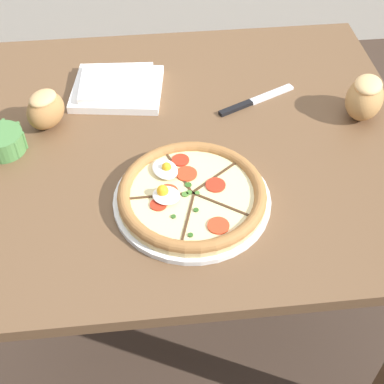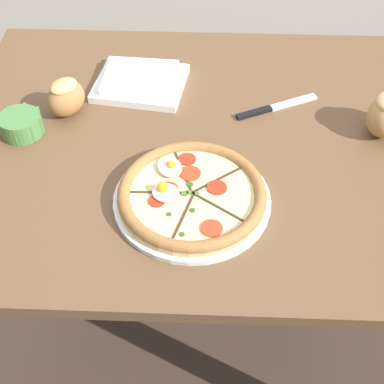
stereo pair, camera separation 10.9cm
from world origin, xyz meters
The scene contains 8 objects.
ground_plane centered at (0.00, 0.00, 0.00)m, with size 12.00×12.00×0.00m, color #3D2D23.
dining_table centered at (0.00, 0.00, 0.66)m, with size 1.13×0.95×0.77m.
pizza centered at (0.01, -0.21, 0.79)m, with size 0.33×0.33×0.05m.
ramekin_bowl centered at (-0.40, 0.00, 0.80)m, with size 0.11×0.11×0.05m.
napkin_folded centered at (-0.13, 0.20, 0.79)m, with size 0.25×0.22×0.04m.
bread_piece_near centered at (0.46, 0.04, 0.83)m, with size 0.13×0.14×0.11m.
bread_piece_far centered at (-0.30, 0.08, 0.82)m, with size 0.12×0.13×0.09m.
knife_main centered at (0.21, 0.12, 0.78)m, with size 0.21×0.11×0.01m.
Camera 1 is at (-0.07, -0.96, 1.60)m, focal length 50.00 mm.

